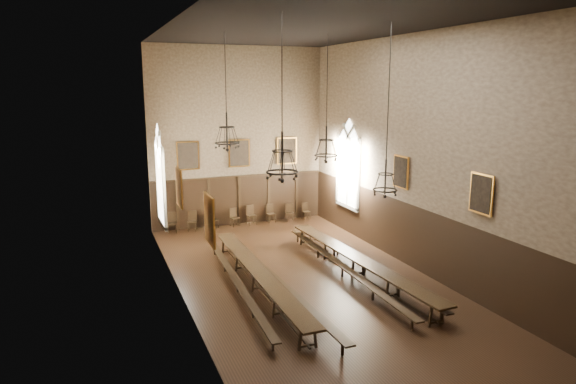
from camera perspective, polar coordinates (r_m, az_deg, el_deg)
floor at (r=18.95m, az=2.40°, el=-10.18°), size 9.00×18.00×0.02m
ceiling at (r=17.68m, az=2.66°, el=18.05°), size 9.00×18.00×0.02m
wall_back at (r=26.19m, az=-5.56°, el=6.09°), size 9.00×0.02×9.00m
wall_front at (r=10.37m, az=23.24°, el=-3.60°), size 9.00×0.02×9.00m
wall_left at (r=16.47m, az=-11.98°, el=2.53°), size 0.02×18.00×9.00m
wall_right at (r=20.01m, az=14.43°, el=4.02°), size 0.02×18.00×9.00m
wainscot_panelling at (r=18.52m, az=2.43°, el=-6.57°), size 9.00×18.00×2.50m
table_left at (r=18.22m, az=-3.24°, el=-9.81°), size 0.79×9.68×0.75m
table_right at (r=19.65m, az=7.75°, el=-8.24°), size 1.17×9.83×0.76m
bench_left_outer at (r=18.21m, az=-5.67°, el=-10.24°), size 0.75×9.27×0.42m
bench_left_inner at (r=18.35m, az=-1.61°, el=-9.87°), size 0.69×10.71×0.48m
bench_right_inner at (r=19.61m, az=6.06°, el=-8.54°), size 0.52×10.04×0.45m
bench_right_outer at (r=20.11m, az=8.55°, el=-8.09°), size 0.39×9.88×0.44m
chair_0 at (r=25.74m, az=-12.75°, el=-3.77°), size 0.49×0.49×1.00m
chair_1 at (r=25.90m, az=-10.60°, el=-3.59°), size 0.54×0.54×0.98m
chair_2 at (r=26.16m, az=-8.26°, el=-3.41°), size 0.50×0.50×0.91m
chair_3 at (r=26.40m, az=-5.93°, el=-3.21°), size 0.48×0.48×0.91m
chair_4 at (r=26.62m, az=-4.07°, el=-2.99°), size 0.50×0.50×0.99m
chair_5 at (r=27.03m, az=-1.91°, el=-2.77°), size 0.44×0.44×0.94m
chair_6 at (r=27.27m, az=0.19°, el=-2.66°), size 0.47×0.47×0.90m
chair_7 at (r=27.63m, az=2.01°, el=-2.49°), size 0.42×0.42×0.87m
chandelier_back_left at (r=19.65m, az=-6.80°, el=6.17°), size 0.94×0.94×4.25m
chandelier_back_right at (r=20.50m, az=4.26°, el=4.89°), size 0.95×0.95×4.84m
chandelier_front_left at (r=14.32m, az=-0.65°, el=3.33°), size 0.92×0.92×4.47m
chandelier_front_right at (r=16.85m, az=10.77°, el=1.52°), size 0.81×0.81×5.40m
portrait_back_0 at (r=25.57m, az=-11.06°, el=3.98°), size 1.10×0.12×1.40m
portrait_back_1 at (r=26.16m, az=-5.45°, el=4.32°), size 1.10×0.12×1.40m
portrait_back_2 at (r=26.98m, az=-0.12°, el=4.60°), size 1.10×0.12×1.40m
portrait_left_0 at (r=17.60m, az=-12.01°, el=0.46°), size 0.12×1.00×1.30m
portrait_left_1 at (r=13.29m, az=-8.72°, el=-3.08°), size 0.12×1.00×1.30m
portrait_right_0 at (r=20.86m, az=12.43°, el=2.20°), size 0.12×1.00×1.30m
portrait_right_1 at (r=17.38m, az=20.68°, el=-0.19°), size 0.12×1.00×1.30m
window_right at (r=24.74m, az=6.71°, el=3.16°), size 0.20×2.20×4.60m
window_left at (r=22.03m, az=-14.08°, el=1.83°), size 0.20×2.20×4.60m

